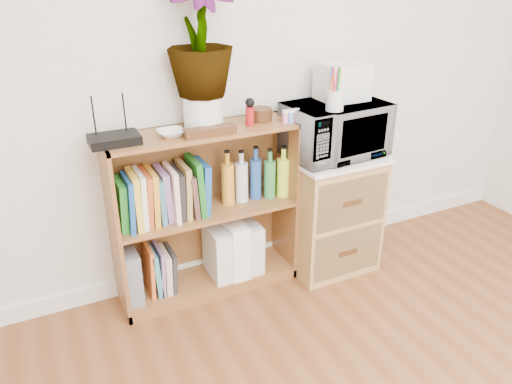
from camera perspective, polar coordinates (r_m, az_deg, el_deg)
skirting_board at (r=3.16m, az=-0.35°, el=-6.94°), size 4.00×0.02×0.10m
bookshelf at (r=2.72m, az=-5.76°, el=-2.45°), size 1.00×0.30×0.95m
wicker_unit at (r=3.03m, az=8.26°, el=-2.26°), size 0.50×0.45×0.70m
microwave at (r=2.82m, az=9.02°, el=7.05°), size 0.57×0.41×0.30m
pen_cup at (r=2.63m, az=9.01°, el=10.27°), size 0.09×0.09×0.10m
small_appliance at (r=2.84m, az=9.85°, el=12.36°), size 0.25×0.21×0.20m
router at (r=2.41m, az=-15.90°, el=5.80°), size 0.23×0.16×0.04m
white_bowl at (r=2.46m, az=-9.73°, el=6.65°), size 0.13×0.13×0.03m
plant_pot at (r=2.54m, az=-6.03°, el=9.08°), size 0.20×0.20×0.17m
potted_plant at (r=2.46m, az=-6.43°, el=17.39°), size 0.32×0.32×0.57m
trinket_box at (r=2.45m, az=-5.28°, el=6.93°), size 0.26×0.06×0.04m
kokeshi_doll at (r=2.58m, az=-0.70°, el=8.66°), size 0.04×0.04×0.10m
wooden_bowl at (r=2.67m, az=0.61°, el=8.86°), size 0.12×0.12×0.07m
paint_jars at (r=2.64m, az=4.00°, el=8.46°), size 0.10×0.04×0.05m
file_box at (r=2.76m, az=-14.25°, el=-8.98°), size 0.09×0.24×0.30m
magazine_holder_left at (r=2.86m, az=-4.47°, el=-6.85°), size 0.10×0.24×0.30m
magazine_holder_mid at (r=2.88m, az=-2.65°, el=-6.18°), size 0.10×0.26×0.33m
magazine_holder_right at (r=2.93m, az=-0.81°, el=-6.01°), size 0.09×0.24×0.30m
cookbooks at (r=2.60m, az=-10.58°, el=-0.28°), size 0.48×0.20×0.31m
liquor_bottles at (r=2.77m, az=0.61°, el=2.11°), size 0.47×0.07×0.32m
lower_books at (r=2.80m, az=-11.00°, el=-8.65°), size 0.15×0.19×0.29m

